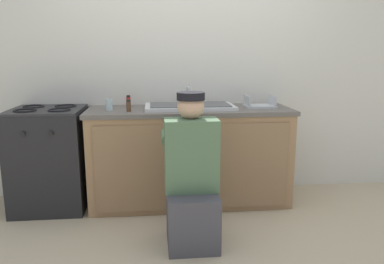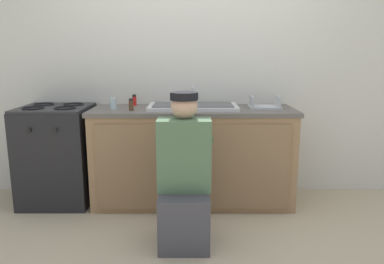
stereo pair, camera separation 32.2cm
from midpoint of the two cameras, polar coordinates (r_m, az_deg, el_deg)
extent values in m
plane|color=tan|center=(3.34, -2.64, -12.36)|extent=(12.00, 12.00, 0.00)
cube|color=silver|center=(3.70, -3.43, 9.99)|extent=(6.00, 0.10, 2.50)
cube|color=#997551|center=(3.48, -3.00, -3.95)|extent=(1.79, 0.60, 0.85)
cube|color=#866747|center=(3.19, -10.48, -5.63)|extent=(0.79, 0.02, 0.74)
cube|color=#866747|center=(3.23, 4.97, -5.22)|extent=(0.79, 0.02, 0.74)
cube|color=#5B5651|center=(3.38, -3.08, 3.28)|extent=(1.83, 0.62, 0.04)
cube|color=silver|center=(3.38, -3.09, 3.85)|extent=(0.80, 0.44, 0.03)
cube|color=#4C4F51|center=(3.37, -6.32, 4.11)|extent=(0.33, 0.35, 0.01)
cube|color=#4C4F51|center=(3.39, 0.13, 4.22)|extent=(0.33, 0.35, 0.01)
cylinder|color=#B7BABF|center=(3.56, -3.26, 5.47)|extent=(0.02, 0.02, 0.18)
cylinder|color=#B7BABF|center=(3.47, -3.21, 6.80)|extent=(0.02, 0.16, 0.02)
cube|color=black|center=(3.64, -23.22, -3.97)|extent=(0.62, 0.60, 0.88)
cube|color=#262628|center=(3.55, -23.81, 3.05)|extent=(0.61, 0.59, 0.02)
torus|color=black|center=(3.48, -26.61, 2.95)|extent=(0.19, 0.19, 0.02)
torus|color=black|center=(3.39, -22.19, 3.13)|extent=(0.19, 0.19, 0.02)
torus|color=black|center=(3.70, -25.33, 3.53)|extent=(0.19, 0.19, 0.02)
torus|color=black|center=(3.62, -21.16, 3.71)|extent=(0.19, 0.19, 0.02)
cylinder|color=black|center=(3.32, -26.99, -0.30)|extent=(0.04, 0.02, 0.04)
cylinder|color=black|center=(3.24, -23.41, -0.23)|extent=(0.04, 0.02, 0.04)
cube|color=#3F3F47|center=(2.78, -3.37, -13.08)|extent=(0.36, 0.40, 0.40)
cube|color=#4C6B4C|center=(2.67, -3.55, -3.55)|extent=(0.38, 0.22, 0.52)
sphere|color=tan|center=(2.64, -3.68, 3.92)|extent=(0.19, 0.19, 0.19)
cylinder|color=black|center=(2.63, -3.70, 5.46)|extent=(0.20, 0.20, 0.06)
cube|color=black|center=(2.72, -3.77, 5.26)|extent=(0.13, 0.09, 0.02)
cylinder|color=#4C6B4C|center=(2.84, -7.17, -0.79)|extent=(0.08, 0.30, 0.08)
cylinder|color=#4C6B4C|center=(2.86, -0.34, -0.64)|extent=(0.08, 0.30, 0.08)
cylinder|color=#513823|center=(3.26, -12.45, 3.78)|extent=(0.04, 0.04, 0.08)
cylinder|color=black|center=(3.25, -12.49, 4.69)|extent=(0.04, 0.04, 0.02)
cube|color=#B2B7BC|center=(3.48, 7.68, 3.92)|extent=(0.28, 0.22, 0.02)
cube|color=#B2B7BC|center=(3.45, 5.77, 4.72)|extent=(0.01, 0.21, 0.10)
cube|color=#B2B7BC|center=(3.50, 9.60, 4.73)|extent=(0.01, 0.21, 0.10)
cylinder|color=#ADC6CC|center=(3.36, -15.22, 4.01)|extent=(0.06, 0.06, 0.10)
cylinder|color=red|center=(3.57, -12.21, 4.48)|extent=(0.04, 0.04, 0.08)
cylinder|color=black|center=(3.57, -12.25, 5.32)|extent=(0.04, 0.04, 0.02)
camera|label=1|loc=(0.16, -92.86, -0.60)|focal=35.00mm
camera|label=2|loc=(0.16, 87.14, 0.60)|focal=35.00mm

